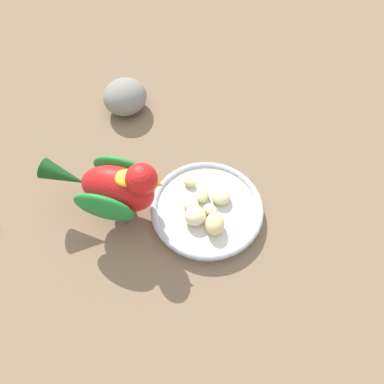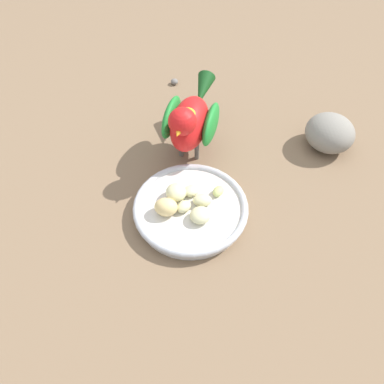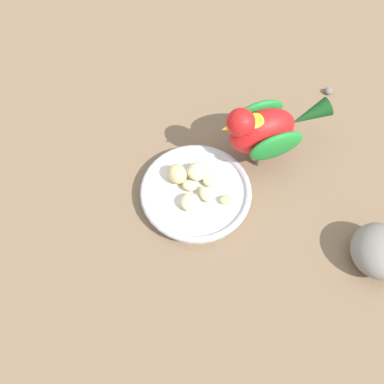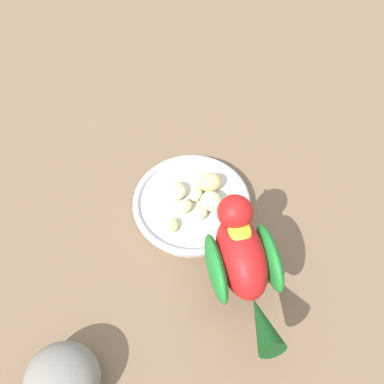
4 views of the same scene
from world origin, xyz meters
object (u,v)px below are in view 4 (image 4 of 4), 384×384
object	(u,v)px
apple_piece_5	(173,225)
apple_piece_0	(210,182)
feeding_bowl	(192,203)
parrot	(242,258)
apple_piece_6	(200,213)
apple_piece_2	(196,194)
apple_piece_4	(176,191)
rock_large	(63,379)
apple_piece_3	(211,201)
apple_piece_1	(183,207)

from	to	relation	value
apple_piece_5	apple_piece_0	bearing A→B (deg)	179.40
feeding_bowl	parrot	world-z (taller)	parrot
apple_piece_5	apple_piece_6	size ratio (longest dim) A/B	0.92
apple_piece_2	apple_piece_4	xyz separation A→B (m)	(0.02, -0.03, 0.00)
apple_piece_4	apple_piece_2	bearing A→B (deg)	118.71
feeding_bowl	apple_piece_2	size ratio (longest dim) A/B	7.31
apple_piece_0	rock_large	xyz separation A→B (m)	(0.36, 0.03, 0.00)
apple_piece_0	apple_piece_2	bearing A→B (deg)	-14.11
apple_piece_6	parrot	xyz separation A→B (m)	(0.05, 0.11, 0.06)
apple_piece_4	apple_piece_5	world-z (taller)	apple_piece_4
apple_piece_0	apple_piece_5	bearing A→B (deg)	-0.60
apple_piece_4	apple_piece_5	xyz separation A→B (m)	(0.05, 0.04, -0.00)
apple_piece_0	apple_piece_2	xyz separation A→B (m)	(0.03, -0.01, -0.01)
rock_large	apple_piece_6	bearing A→B (deg)	-178.03
feeding_bowl	apple_piece_5	bearing A→B (deg)	6.65
apple_piece_0	apple_piece_3	xyz separation A→B (m)	(0.03, 0.02, -0.00)
apple_piece_1	apple_piece_2	xyz separation A→B (m)	(-0.03, 0.00, -0.00)
parrot	apple_piece_1	bearing A→B (deg)	23.60
apple_piece_3	parrot	size ratio (longest dim) A/B	0.20
feeding_bowl	apple_piece_6	distance (m)	0.03
parrot	rock_large	world-z (taller)	parrot
apple_piece_0	apple_piece_3	distance (m)	0.04
rock_large	feeding_bowl	bearing A→B (deg)	-173.29
feeding_bowl	apple_piece_2	xyz separation A→B (m)	(-0.01, 0.00, 0.01)
apple_piece_4	rock_large	distance (m)	0.32
feeding_bowl	apple_piece_3	xyz separation A→B (m)	(-0.01, 0.03, 0.02)
apple_piece_3	rock_large	size ratio (longest dim) A/B	0.38
apple_piece_2	apple_piece_5	bearing A→B (deg)	5.30
apple_piece_4	apple_piece_1	bearing A→B (deg)	59.59
apple_piece_3	parrot	bearing A→B (deg)	53.79
apple_piece_1	apple_piece_2	distance (m)	0.03
apple_piece_1	apple_piece_4	bearing A→B (deg)	-120.41
apple_piece_3	parrot	world-z (taller)	parrot
apple_piece_0	apple_piece_3	world-z (taller)	apple_piece_0
apple_piece_6	parrot	world-z (taller)	parrot
apple_piece_2	apple_piece_3	size ratio (longest dim) A/B	0.75
feeding_bowl	apple_piece_6	world-z (taller)	apple_piece_6
apple_piece_3	parrot	distance (m)	0.14
apple_piece_6	parrot	size ratio (longest dim) A/B	0.14
apple_piece_4	rock_large	xyz separation A→B (m)	(0.31, 0.07, 0.00)
apple_piece_5	apple_piece_6	world-z (taller)	apple_piece_6
rock_large	apple_piece_2	bearing A→B (deg)	-173.57
feeding_bowl	apple_piece_6	size ratio (longest dim) A/B	7.59
apple_piece_1	apple_piece_5	bearing A→B (deg)	12.97
apple_piece_3	parrot	xyz separation A→B (m)	(0.08, 0.10, 0.05)
apple_piece_4	parrot	size ratio (longest dim) A/B	0.20
apple_piece_3	rock_large	world-z (taller)	rock_large
apple_piece_0	parrot	xyz separation A→B (m)	(0.11, 0.13, 0.05)
apple_piece_5	apple_piece_4	bearing A→B (deg)	-144.57
parrot	rock_large	bearing A→B (deg)	109.51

